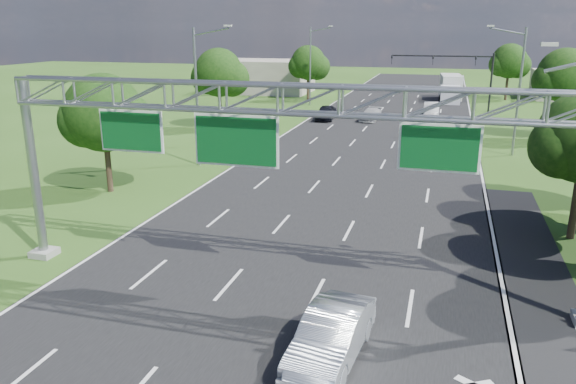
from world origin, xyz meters
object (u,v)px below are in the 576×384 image
(sign_gantry, at_px, (282,115))
(box_truck, at_px, (450,89))
(silver_sedan, at_px, (331,336))
(traffic_signal, at_px, (462,68))

(sign_gantry, distance_m, box_truck, 63.53)
(silver_sedan, distance_m, box_truck, 67.64)
(box_truck, bearing_deg, sign_gantry, -100.43)
(sign_gantry, distance_m, traffic_signal, 53.51)
(sign_gantry, bearing_deg, traffic_signal, 82.32)
(traffic_signal, xyz_separation_m, box_truck, (-1.12, 10.02, -3.48))
(sign_gantry, height_order, box_truck, sign_gantry)
(traffic_signal, height_order, box_truck, traffic_signal)
(silver_sedan, bearing_deg, box_truck, 93.32)
(traffic_signal, distance_m, silver_sedan, 57.86)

